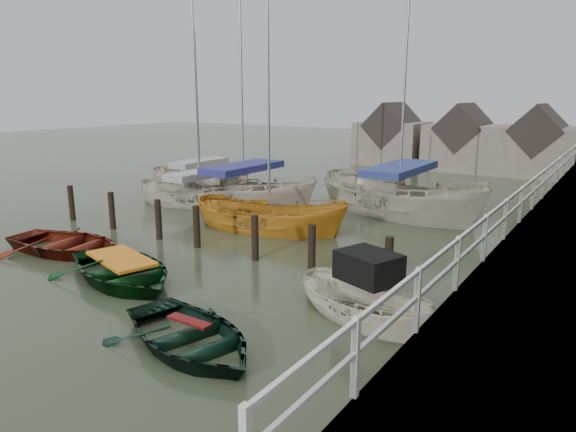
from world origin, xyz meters
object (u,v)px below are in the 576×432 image
Objects in this scene: sailboat_c at (270,229)px; rowboat_green at (123,281)px; sailboat_b at (244,205)px; rowboat_dkgreen at (190,348)px; sailboat_a at (200,203)px; motorboat at (363,314)px; sailboat_d at (398,212)px; rowboat_red at (68,253)px; sailboat_e at (201,188)px.

rowboat_green is at bearing 171.13° from sailboat_c.
rowboat_dkgreen is at bearing -144.68° from sailboat_b.
sailboat_a is at bearing 116.64° from sailboat_b.
sailboat_d reaches higher than motorboat.
rowboat_red is 0.33× the size of sailboat_b.
sailboat_b is (-3.26, 9.33, 0.06)m from rowboat_green.
rowboat_red is at bearing 167.64° from sailboat_d.
sailboat_e is (-14.34, 10.01, -0.06)m from motorboat.
sailboat_a reaches higher than sailboat_c.
sailboat_b reaches higher than sailboat_d.
sailboat_b reaches higher than rowboat_green.
rowboat_green is 0.34× the size of sailboat_b.
motorboat is 8.20m from sailboat_c.
rowboat_dkgreen is at bearing -162.00° from sailboat_c.
rowboat_green is at bearing 84.16° from rowboat_dkgreen.
sailboat_a is at bearing 131.07° from sailboat_d.
sailboat_c is at bearing 69.81° from motorboat.
sailboat_e is (-2.79, 2.99, -0.00)m from sailboat_a.
sailboat_a reaches higher than rowboat_dkgreen.
sailboat_a is (-11.56, 7.02, -0.06)m from motorboat.
motorboat is at bearing -137.35° from sailboat_c.
rowboat_green is 12.25m from sailboat_d.
sailboat_b reaches higher than sailboat_c.
sailboat_a is (-5.12, 8.45, 0.06)m from rowboat_green.
motorboat is at bearing -143.63° from sailboat_d.
sailboat_d is at bearing -40.05° from rowboat_red.
sailboat_c is (3.68, 5.91, 0.01)m from rowboat_red.
rowboat_red is at bearing 113.21° from motorboat.
rowboat_red is 1.13× the size of rowboat_dkgreen.
sailboat_c is at bearing -130.64° from sailboat_e.
sailboat_d is (2.97, 5.23, 0.04)m from sailboat_c.
rowboat_green is 1.15× the size of rowboat_dkgreen.
sailboat_d reaches higher than sailboat_a.
sailboat_e is (-8.00, 4.81, 0.05)m from sailboat_c.
sailboat_c is (0.10, 6.63, 0.01)m from rowboat_green.
rowboat_green is at bearing -176.05° from sailboat_d.
sailboat_b is (0.31, 8.60, 0.06)m from rowboat_red.
rowboat_red is at bearing 140.10° from sailboat_c.
motorboat is 17.49m from sailboat_e.
sailboat_c is (-4.07, 8.34, 0.01)m from rowboat_dkgreen.
rowboat_red is 0.36× the size of sailboat_d.
rowboat_red is 0.42× the size of sailboat_c.
sailboat_d is 10.98m from sailboat_e.
rowboat_green is 9.88m from sailboat_b.
sailboat_c is 1.09× the size of sailboat_e.
sailboat_d reaches higher than sailboat_c.
sailboat_c is at bearing 14.74° from rowboat_green.
rowboat_dkgreen is 0.36× the size of sailboat_a.
motorboat is (6.44, 1.43, 0.12)m from rowboat_green.
rowboat_green reaches higher than rowboat_dkgreen.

